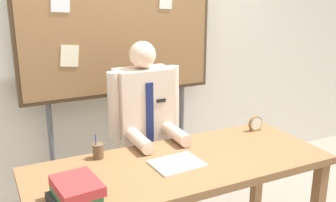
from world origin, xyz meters
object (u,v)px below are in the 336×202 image
desk (180,175)px  book_stack (75,192)px  open_notebook (177,164)px  pen_holder (98,151)px  person (145,143)px  desk_clock (255,124)px  bulletin_board (119,27)px

desk → book_stack: size_ratio=6.55×
desk → open_notebook: open_notebook is taller
open_notebook → pen_holder: pen_holder is taller
open_notebook → pen_holder: bearing=143.0°
person → desk_clock: bearing=-23.6°
person → pen_holder: bearing=-147.0°
person → desk: bearing=-90.0°
person → desk_clock: person is taller
book_stack → pen_holder: (0.26, 0.48, -0.02)m
desk_clock → desk: bearing=-162.8°
person → book_stack: 1.05m
book_stack → pen_holder: bearing=61.7°
desk → person: bearing=90.0°
open_notebook → pen_holder: (-0.40, 0.30, 0.04)m
person → open_notebook: person is taller
book_stack → desk_clock: size_ratio=2.53×
pen_holder → desk: bearing=-33.0°
desk → book_stack: 0.74m
bulletin_board → desk_clock: bulletin_board is taller
book_stack → desk_clock: (1.46, 0.44, -0.01)m
desk → open_notebook: bearing=-150.0°
desk → open_notebook: 0.10m
desk → person: 0.57m
bulletin_board → pen_holder: size_ratio=13.06×
person → bulletin_board: bulletin_board is taller
open_notebook → person: bearing=86.6°
person → book_stack: person is taller
desk → pen_holder: pen_holder is taller
desk → pen_holder: (-0.44, 0.28, 0.14)m
book_stack → desk_clock: book_stack is taller
bulletin_board → open_notebook: (-0.03, -1.08, -0.72)m
bulletin_board → open_notebook: bulletin_board is taller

